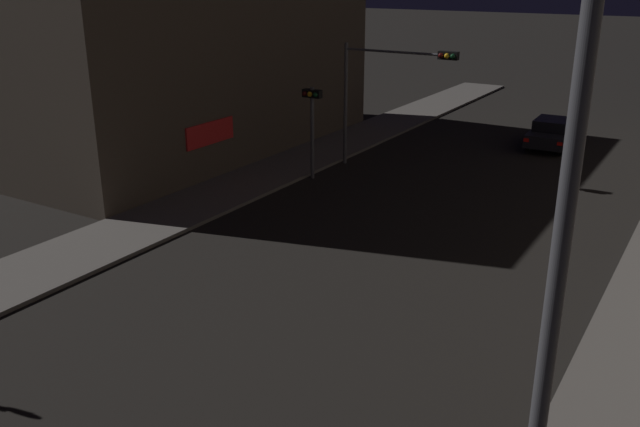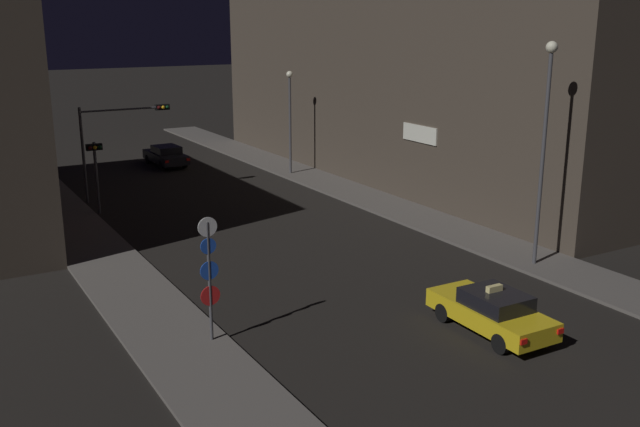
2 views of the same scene
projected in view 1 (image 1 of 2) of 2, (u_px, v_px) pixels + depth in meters
The scene contains 6 objects.
sidewalk_left at pixel (228, 191), 26.34m from camera, with size 3.02×60.38×0.12m, color #5B5651.
building_facade_left at pixel (176, 28), 31.26m from camera, with size 9.88×18.71×11.20m.
far_car at pixel (553, 132), 32.83m from camera, with size 1.97×4.51×1.42m.
traffic_light_overhead at pixel (387, 80), 28.07m from camera, with size 5.05×0.41×5.26m.
traffic_light_left_kerb at pixel (312, 114), 27.24m from camera, with size 0.80×0.42×3.76m.
street_lamp_near_block at pixel (557, 279), 5.68m from camera, with size 0.46×0.46×8.88m.
Camera 1 is at (8.34, 8.69, 8.16)m, focal length 38.10 mm.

